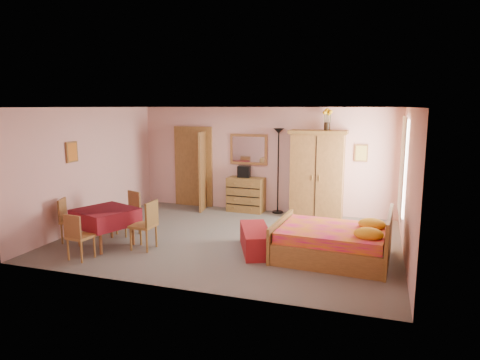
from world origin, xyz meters
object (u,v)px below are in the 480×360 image
(wall_mirror, at_px, (249,149))
(stereo, at_px, (244,172))
(chair_east, at_px, (143,225))
(wardrobe, at_px, (317,175))
(sunflower_vase, at_px, (327,119))
(dining_table, at_px, (106,227))
(bed, at_px, (332,234))
(chest_of_drawers, at_px, (246,195))
(chair_south, at_px, (81,236))
(chair_north, at_px, (127,213))
(chair_west, at_px, (72,220))
(floor_lamp, at_px, (278,171))
(bench, at_px, (256,240))

(wall_mirror, bearing_deg, stereo, -111.14)
(wall_mirror, bearing_deg, chair_east, -103.67)
(wardrobe, distance_m, sunflower_vase, 1.30)
(dining_table, bearing_deg, bed, 8.50)
(chest_of_drawers, height_order, bed, bed)
(dining_table, bearing_deg, chair_south, -88.03)
(stereo, bearing_deg, wall_mirror, 67.62)
(sunflower_vase, height_order, chair_north, sunflower_vase)
(chair_north, height_order, chair_west, chair_north)
(floor_lamp, distance_m, chair_south, 4.97)
(bench, bearing_deg, bed, 1.50)
(wall_mirror, relative_size, wardrobe, 0.47)
(wall_mirror, relative_size, chair_east, 1.07)
(chair_south, bearing_deg, chair_north, 98.75)
(wall_mirror, height_order, chair_east, wall_mirror)
(floor_lamp, bearing_deg, bed, -60.37)
(chair_north, height_order, chair_east, chair_east)
(chair_south, relative_size, chair_east, 0.90)
(wall_mirror, height_order, wardrobe, wardrobe)
(bed, bearing_deg, chair_west, -169.32)
(chair_south, bearing_deg, bed, 25.52)
(sunflower_vase, bearing_deg, chair_north, -144.62)
(wall_mirror, height_order, bench, wall_mirror)
(chest_of_drawers, height_order, chair_west, chest_of_drawers)
(bench, height_order, chair_north, chair_north)
(sunflower_vase, relative_size, chair_north, 0.57)
(floor_lamp, relative_size, bed, 1.08)
(wall_mirror, relative_size, sunflower_vase, 1.95)
(stereo, bearing_deg, sunflower_vase, -1.64)
(bed, relative_size, chair_north, 2.20)
(stereo, xyz_separation_m, floor_lamp, (0.86, 0.06, 0.05))
(bench, distance_m, chair_west, 3.61)
(bench, bearing_deg, chest_of_drawers, 110.66)
(chair_east, bearing_deg, chair_west, 92.58)
(chair_south, bearing_deg, wall_mirror, 75.84)
(chair_north, distance_m, chair_east, 1.06)
(dining_table, distance_m, chair_south, 0.76)
(stereo, relative_size, chair_east, 0.33)
(wardrobe, xyz_separation_m, bench, (-0.71, -2.76, -0.83))
(wardrobe, bearing_deg, dining_table, -136.71)
(floor_lamp, xyz_separation_m, sunflower_vase, (1.16, -0.12, 1.28))
(sunflower_vase, relative_size, bed, 0.26)
(chair_south, height_order, chair_west, chair_west)
(sunflower_vase, height_order, bench, sunflower_vase)
(floor_lamp, relative_size, chair_south, 2.55)
(sunflower_vase, distance_m, bench, 3.62)
(bench, relative_size, chair_north, 1.44)
(chest_of_drawers, height_order, sunflower_vase, sunflower_vase)
(chest_of_drawers, relative_size, chair_north, 1.04)
(bed, distance_m, chair_east, 3.43)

